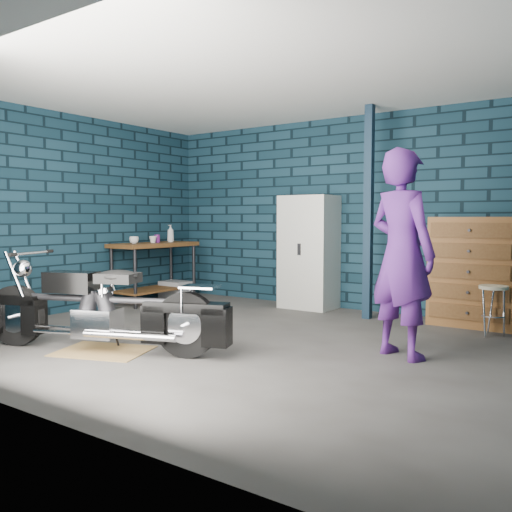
{
  "coord_description": "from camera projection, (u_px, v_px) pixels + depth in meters",
  "views": [
    {
      "loc": [
        3.34,
        -4.49,
        1.28
      ],
      "look_at": [
        -0.03,
        0.3,
        0.87
      ],
      "focal_mm": 38.0,
      "sensor_mm": 36.0,
      "label": 1
    }
  ],
  "objects": [
    {
      "name": "ground",
      "position": [
        242.0,
        341.0,
        5.67
      ],
      "size": [
        6.0,
        6.0,
        0.0
      ],
      "primitive_type": "plane",
      "color": "#4D4A47",
      "rests_on": "ground"
    },
    {
      "name": "room_walls",
      "position": [
        272.0,
        162.0,
        5.99
      ],
      "size": [
        6.02,
        5.01,
        2.71
      ],
      "color": "#0E2530",
      "rests_on": "ground"
    },
    {
      "name": "support_post",
      "position": [
        368.0,
        213.0,
        6.85
      ],
      "size": [
        0.1,
        0.1,
        2.7
      ],
      "primitive_type": "cube",
      "color": "#102334",
      "rests_on": "ground"
    },
    {
      "name": "workbench",
      "position": [
        155.0,
        272.0,
        8.29
      ],
      "size": [
        0.6,
        1.4,
        0.91
      ],
      "primitive_type": "cube",
      "color": "brown",
      "rests_on": "ground"
    },
    {
      "name": "drip_mat",
      "position": [
        103.0,
        351.0,
        5.22
      ],
      "size": [
        1.01,
        0.89,
        0.01
      ],
      "primitive_type": "cube",
      "rotation": [
        0.0,
        0.0,
        0.35
      ],
      "color": "olive",
      "rests_on": "ground"
    },
    {
      "name": "motorcycle",
      "position": [
        102.0,
        302.0,
        5.19
      ],
      "size": [
        2.25,
        1.29,
        0.96
      ],
      "primitive_type": null,
      "rotation": [
        0.0,
        0.0,
        0.35
      ],
      "color": "black",
      "rests_on": "ground"
    },
    {
      "name": "person",
      "position": [
        402.0,
        254.0,
        4.96
      ],
      "size": [
        0.82,
        0.69,
        1.92
      ],
      "primitive_type": "imported",
      "rotation": [
        0.0,
        0.0,
        2.76
      ],
      "color": "#4E1E72",
      "rests_on": "ground"
    },
    {
      "name": "storage_bin",
      "position": [
        175.0,
        290.0,
        8.65
      ],
      "size": [
        0.45,
        0.32,
        0.28
      ],
      "primitive_type": "cube",
      "color": "gray",
      "rests_on": "ground"
    },
    {
      "name": "locker",
      "position": [
        309.0,
        252.0,
        7.71
      ],
      "size": [
        0.75,
        0.53,
        1.6
      ],
      "primitive_type": "cube",
      "color": "silver",
      "rests_on": "ground"
    },
    {
      "name": "tool_chest",
      "position": [
        474.0,
        272.0,
        6.42
      ],
      "size": [
        0.97,
        0.54,
        1.3
      ],
      "primitive_type": "cube",
      "color": "brown",
      "rests_on": "ground"
    },
    {
      "name": "shop_stool",
      "position": [
        493.0,
        311.0,
        5.9
      ],
      "size": [
        0.34,
        0.34,
        0.55
      ],
      "primitive_type": null,
      "rotation": [
        0.0,
        0.0,
        -0.15
      ],
      "color": "beige",
      "rests_on": "ground"
    },
    {
      "name": "cup_a",
      "position": [
        134.0,
        240.0,
        7.98
      ],
      "size": [
        0.17,
        0.17,
        0.11
      ],
      "primitive_type": "imported",
      "rotation": [
        0.0,
        0.0,
        -0.33
      ],
      "color": "beige",
      "rests_on": "workbench"
    },
    {
      "name": "cup_b",
      "position": [
        153.0,
        239.0,
        8.22
      ],
      "size": [
        0.12,
        0.12,
        0.1
      ],
      "primitive_type": "imported",
      "rotation": [
        0.0,
        0.0,
        -0.1
      ],
      "color": "beige",
      "rests_on": "workbench"
    },
    {
      "name": "mug_purple",
      "position": [
        157.0,
        239.0,
        8.35
      ],
      "size": [
        0.11,
        0.11,
        0.12
      ],
      "primitive_type": "cylinder",
      "rotation": [
        0.0,
        0.0,
        0.34
      ],
      "color": "#631A6B",
      "rests_on": "workbench"
    },
    {
      "name": "bottle",
      "position": [
        171.0,
        233.0,
        8.53
      ],
      "size": [
        0.1,
        0.1,
        0.27
      ],
      "primitive_type": "imported",
      "rotation": [
        0.0,
        0.0,
        -0.0
      ],
      "color": "gray",
      "rests_on": "workbench"
    }
  ]
}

